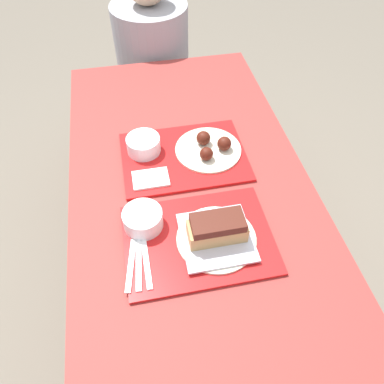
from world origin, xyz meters
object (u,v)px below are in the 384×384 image
at_px(tray_near, 198,239).
at_px(bowl_coleslaw_far, 143,144).
at_px(tray_far, 184,157).
at_px(bowl_coleslaw_near, 143,219).
at_px(person_seated_across, 152,46).
at_px(wings_plate_far, 210,147).
at_px(brisket_sandwich_plate, 217,233).

xyz_separation_m(tray_near, bowl_coleslaw_far, (-0.12, 0.41, 0.04)).
height_order(tray_far, bowl_coleslaw_near, bowl_coleslaw_near).
bearing_deg(person_seated_across, bowl_coleslaw_near, -98.18).
height_order(tray_near, bowl_coleslaw_far, bowl_coleslaw_far).
bearing_deg(bowl_coleslaw_far, tray_near, -74.23).
bearing_deg(wings_plate_far, bowl_coleslaw_near, -133.81).
height_order(bowl_coleslaw_near, wings_plate_far, same).
height_order(brisket_sandwich_plate, person_seated_across, person_seated_across).
bearing_deg(person_seated_across, tray_near, -90.62).
distance_m(tray_far, bowl_coleslaw_far, 0.15).
bearing_deg(brisket_sandwich_plate, wings_plate_far, 80.05).
bearing_deg(bowl_coleslaw_near, brisket_sandwich_plate, -24.72).
xyz_separation_m(tray_far, person_seated_across, (-0.01, 0.89, -0.04)).
xyz_separation_m(tray_near, wings_plate_far, (0.12, 0.36, 0.02)).
relative_size(brisket_sandwich_plate, person_seated_across, 0.35).
height_order(tray_near, brisket_sandwich_plate, brisket_sandwich_plate).
xyz_separation_m(bowl_coleslaw_far, wings_plate_far, (0.23, -0.05, -0.02)).
height_order(tray_far, bowl_coleslaw_far, bowl_coleslaw_far).
xyz_separation_m(tray_near, tray_far, (0.02, 0.36, 0.00)).
relative_size(tray_near, brisket_sandwich_plate, 1.87).
bearing_deg(wings_plate_far, bowl_coleslaw_far, 168.75).
bearing_deg(bowl_coleslaw_far, wings_plate_far, -11.25).
distance_m(tray_near, bowl_coleslaw_far, 0.43).
relative_size(brisket_sandwich_plate, bowl_coleslaw_far, 1.97).
height_order(tray_near, wings_plate_far, wings_plate_far).
bearing_deg(tray_near, person_seated_across, 89.38).
xyz_separation_m(bowl_coleslaw_near, wings_plate_far, (0.27, 0.28, -0.02)).
relative_size(tray_near, wings_plate_far, 1.85).
xyz_separation_m(tray_far, bowl_coleslaw_near, (-0.18, -0.28, 0.04)).
relative_size(tray_far, person_seated_across, 0.65).
distance_m(tray_far, person_seated_across, 0.89).
height_order(bowl_coleslaw_near, bowl_coleslaw_far, same).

